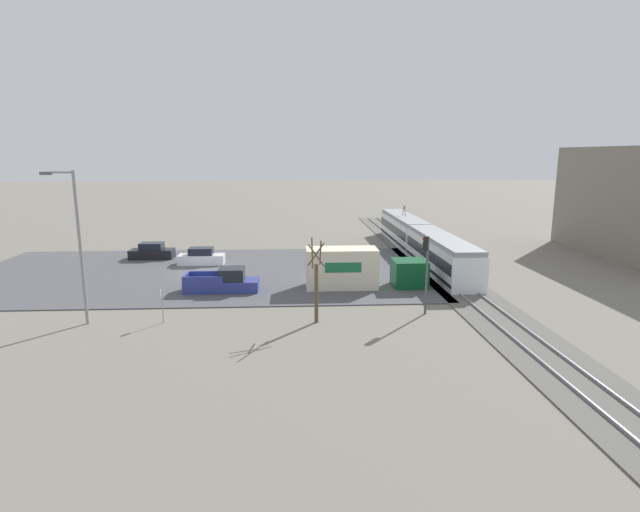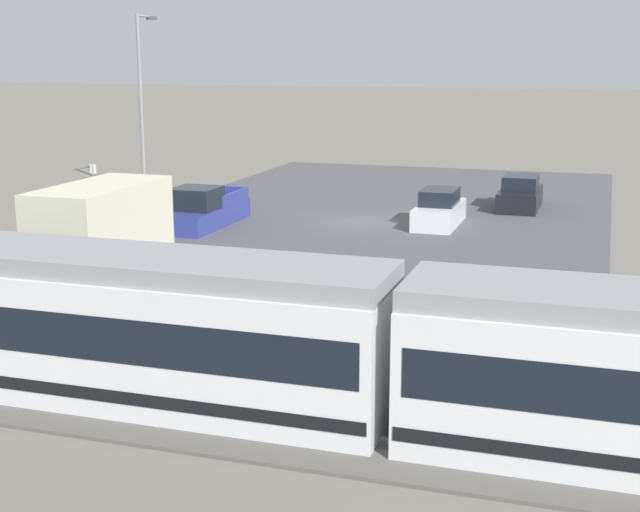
{
  "view_description": "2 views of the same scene",
  "coord_description": "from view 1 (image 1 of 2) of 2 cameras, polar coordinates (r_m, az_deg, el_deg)",
  "views": [
    {
      "loc": [
        43.7,
        8.43,
        10.33
      ],
      "look_at": [
        0.97,
        10.78,
        1.62
      ],
      "focal_mm": 28.0,
      "sensor_mm": 36.0,
      "label": 1
    },
    {
      "loc": [
        -10.21,
        37.81,
        7.44
      ],
      "look_at": [
        -2.53,
        14.07,
        1.74
      ],
      "focal_mm": 50.0,
      "sensor_mm": 36.0,
      "label": 2
    }
  ],
  "objects": [
    {
      "name": "box_truck",
      "position": [
        39.25,
        4.37,
        -1.51
      ],
      "size": [
        2.54,
        9.48,
        3.1
      ],
      "color": "#0C4723",
      "rests_on": "ground"
    },
    {
      "name": "street_tree",
      "position": [
        30.89,
        -0.42,
        -3.33
      ],
      "size": [
        1.25,
        1.04,
        5.31
      ],
      "color": "brown",
      "rests_on": "ground"
    },
    {
      "name": "street_lamp_near_crossing",
      "position": [
        33.39,
        -26.06,
        1.77
      ],
      "size": [
        0.36,
        1.95,
        9.44
      ],
      "color": "gray",
      "rests_on": "ground"
    },
    {
      "name": "sedan_car_0",
      "position": [
        48.82,
        -13.4,
        -0.15
      ],
      "size": [
        1.7,
        4.31,
        1.59
      ],
      "rotation": [
        0.0,
        0.0,
        3.14
      ],
      "color": "silver",
      "rests_on": "ground"
    },
    {
      "name": "traffic_light_pole",
      "position": [
        33.01,
        12.02,
        -0.93
      ],
      "size": [
        0.28,
        0.47,
        5.19
      ],
      "color": "#47474C",
      "rests_on": "ground"
    },
    {
      "name": "no_parking_sign",
      "position": [
        32.53,
        -17.59,
        -5.1
      ],
      "size": [
        0.32,
        0.08,
        2.18
      ],
      "color": "gray",
      "rests_on": "ground"
    },
    {
      "name": "rail_bed",
      "position": [
        46.77,
        13.21,
        -1.5
      ],
      "size": [
        75.6,
        4.4,
        0.22
      ],
      "color": "#5B5954",
      "rests_on": "ground"
    },
    {
      "name": "ground_plane",
      "position": [
        45.69,
        -13.7,
        -1.89
      ],
      "size": [
        320.0,
        320.0,
        0.0
      ],
      "primitive_type": "plane",
      "color": "slate"
    },
    {
      "name": "pickup_truck",
      "position": [
        38.91,
        -11.0,
        -2.96
      ],
      "size": [
        2.01,
        5.6,
        1.78
      ],
      "color": "navy",
      "rests_on": "ground"
    },
    {
      "name": "light_rail_tram",
      "position": [
        52.65,
        11.31,
        1.78
      ],
      "size": [
        30.09,
        2.79,
        4.34
      ],
      "color": "white",
      "rests_on": "ground"
    },
    {
      "name": "road_surface",
      "position": [
        45.68,
        -13.7,
        -1.84
      ],
      "size": [
        21.12,
        40.25,
        0.08
      ],
      "color": "#4C4C51",
      "rests_on": "ground"
    },
    {
      "name": "sedan_car_1",
      "position": [
        52.85,
        -18.65,
        0.45
      ],
      "size": [
        1.86,
        4.26,
        1.61
      ],
      "rotation": [
        0.0,
        0.0,
        3.14
      ],
      "color": "black",
      "rests_on": "ground"
    }
  ]
}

